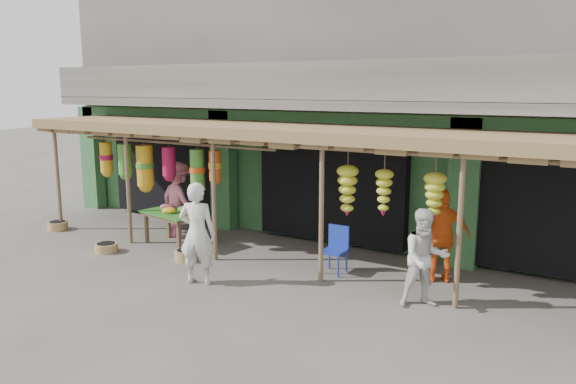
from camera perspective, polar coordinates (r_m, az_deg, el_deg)
The scene contains 12 objects.
ground at distance 11.28m, azimuth -0.71°, elevation -7.83°, with size 80.00×80.00×0.00m, color #514C47.
building at distance 15.05m, azimuth 9.29°, elevation 9.72°, with size 16.40×6.80×7.00m.
awning at distance 11.50m, azimuth 0.72°, elevation 5.61°, with size 14.00×2.70×2.79m.
flower_table at distance 13.03m, azimuth -11.47°, elevation -2.21°, with size 1.65×1.16×0.90m.
blue_chair at distance 11.02m, azimuth 4.89°, elevation -5.55°, with size 0.44×0.45×0.92m.
basket_left at distance 15.43m, azimuth -22.36°, elevation -3.18°, with size 0.50×0.50×0.21m, color #8E5F40.
basket_mid at distance 13.01m, azimuth -17.98°, elevation -5.40°, with size 0.50×0.50×0.19m, color olive.
basket_right at distance 11.99m, azimuth -10.28°, elevation -6.33°, with size 0.49×0.49×0.22m, color #9B7C48.
person_front at distance 10.38m, azimuth -9.21°, elevation -4.16°, with size 0.69×0.45×1.90m, color silver.
person_right at distance 9.48m, azimuth 13.75°, elevation -6.57°, with size 0.80×0.62×1.64m, color silver.
person_vendor at distance 10.74m, azimuth 15.40°, elevation -4.31°, with size 1.03×0.43×1.75m, color #E85615.
person_shopper at distance 13.64m, azimuth -11.05°, elevation -0.80°, with size 1.18×0.68×1.83m, color pink.
Camera 1 is at (5.69, -9.06, 3.58)m, focal length 35.00 mm.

